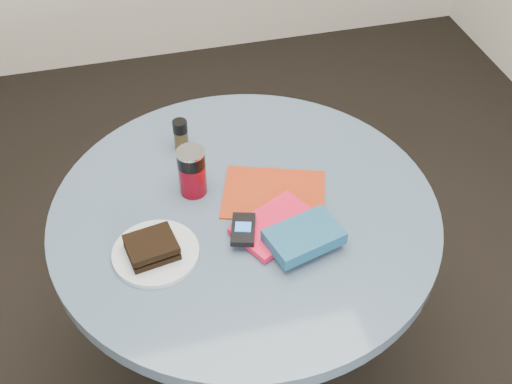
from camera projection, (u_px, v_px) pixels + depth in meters
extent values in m
plane|color=black|center=(247.00, 364.00, 2.16)|extent=(4.00, 4.00, 0.00)
cylinder|color=black|center=(247.00, 361.00, 2.15)|extent=(0.48, 0.48, 0.03)
cylinder|color=black|center=(246.00, 298.00, 1.91)|extent=(0.11, 0.11, 0.68)
cylinder|color=#3F5369|center=(245.00, 213.00, 1.66)|extent=(1.00, 1.00, 0.04)
cylinder|color=silver|center=(156.00, 253.00, 1.53)|extent=(0.24, 0.24, 0.01)
cube|color=black|center=(152.00, 251.00, 1.51)|extent=(0.13, 0.11, 0.02)
cube|color=#3A2D16|center=(152.00, 247.00, 1.50)|extent=(0.11, 0.10, 0.01)
cube|color=black|center=(151.00, 244.00, 1.50)|extent=(0.13, 0.11, 0.02)
cylinder|color=maroon|center=(193.00, 178.00, 1.66)|extent=(0.09, 0.09, 0.09)
cylinder|color=black|center=(191.00, 159.00, 1.61)|extent=(0.09, 0.09, 0.04)
cylinder|color=silver|center=(190.00, 152.00, 1.60)|extent=(0.09, 0.09, 0.01)
cylinder|color=#3F351B|center=(181.00, 140.00, 1.79)|extent=(0.05, 0.05, 0.06)
cylinder|color=black|center=(180.00, 126.00, 1.76)|extent=(0.05, 0.05, 0.03)
cube|color=#95290D|center=(274.00, 194.00, 1.68)|extent=(0.32, 0.27, 0.00)
cube|color=red|center=(276.00, 225.00, 1.58)|extent=(0.24, 0.21, 0.02)
cube|color=navy|center=(304.00, 237.00, 1.52)|extent=(0.20, 0.15, 0.03)
cube|color=black|center=(243.00, 229.00, 1.55)|extent=(0.08, 0.11, 0.02)
cube|color=blue|center=(243.00, 227.00, 1.54)|extent=(0.05, 0.04, 0.00)
ellipsoid|color=black|center=(294.00, 245.00, 1.54)|extent=(0.04, 0.04, 0.02)
ellipsoid|color=black|center=(317.00, 247.00, 1.54)|extent=(0.04, 0.04, 0.02)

